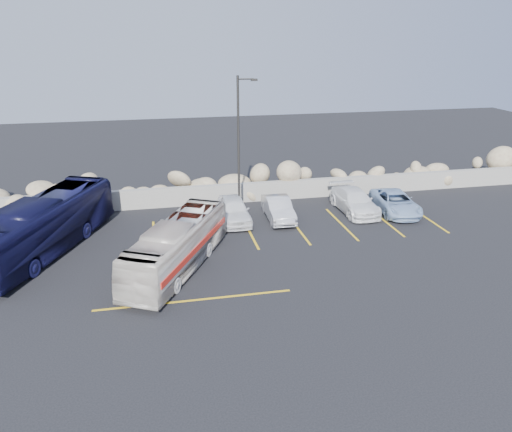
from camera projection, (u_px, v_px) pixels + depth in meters
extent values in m
plane|color=black|center=(220.00, 300.00, 20.22)|extent=(90.00, 90.00, 0.00)
cube|color=gray|center=(193.00, 196.00, 31.01)|extent=(60.00, 0.40, 1.20)
cube|color=gold|center=(154.00, 239.00, 26.16)|extent=(0.12, 5.00, 0.01)
cube|color=gold|center=(249.00, 231.00, 27.14)|extent=(0.12, 5.00, 0.01)
cube|color=gold|center=(297.00, 227.00, 27.65)|extent=(0.12, 5.00, 0.01)
cube|color=gold|center=(341.00, 224.00, 28.15)|extent=(0.12, 5.00, 0.01)
cube|color=gold|center=(384.00, 220.00, 28.65)|extent=(0.12, 5.00, 0.01)
cube|color=gold|center=(425.00, 217.00, 29.15)|extent=(0.12, 5.00, 0.01)
cube|color=gold|center=(194.00, 300.00, 20.21)|extent=(8.00, 0.12, 0.01)
cylinder|color=#2E2C29|center=(239.00, 149.00, 28.00)|extent=(0.14, 0.14, 8.00)
cylinder|color=#2E2C29|center=(246.00, 79.00, 26.76)|extent=(0.90, 0.08, 0.08)
cube|color=#2E2C29|center=(254.00, 80.00, 26.86)|extent=(0.35, 0.18, 0.12)
imported|color=beige|center=(177.00, 246.00, 22.52)|extent=(5.44, 8.11, 2.27)
imported|color=black|center=(44.00, 225.00, 24.21)|extent=(6.02, 9.93, 2.74)
imported|color=white|center=(234.00, 210.00, 28.30)|extent=(1.62, 4.02, 1.37)
imported|color=#BBBBC0|center=(278.00, 209.00, 28.67)|extent=(1.45, 3.89, 1.27)
imported|color=white|center=(354.00, 201.00, 29.83)|extent=(1.93, 4.60, 1.33)
imported|color=#99B5D9|center=(396.00, 202.00, 29.72)|extent=(2.51, 4.66, 1.24)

